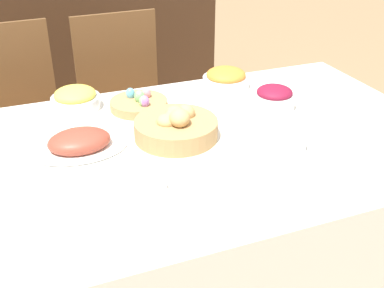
% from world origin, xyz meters
% --- Properties ---
extents(dining_table, '(1.84, 1.07, 0.73)m').
position_xyz_m(dining_table, '(0.00, 0.00, 0.36)').
color(dining_table, silver).
rests_on(dining_table, ground).
extents(chair_far_left, '(0.44, 0.44, 0.95)m').
position_xyz_m(chair_far_left, '(-0.52, 0.85, 0.51)').
color(chair_far_left, brown).
rests_on(chair_far_left, ground).
extents(chair_far_center, '(0.43, 0.43, 0.95)m').
position_xyz_m(chair_far_center, '(0.00, 0.85, 0.51)').
color(chair_far_center, brown).
rests_on(chair_far_center, ground).
extents(sideboard, '(1.43, 0.44, 1.00)m').
position_xyz_m(sideboard, '(0.13, 1.88, 0.50)').
color(sideboard, '#3D2616').
rests_on(sideboard, ground).
extents(bread_basket, '(0.29, 0.29, 0.12)m').
position_xyz_m(bread_basket, '(-0.01, 0.05, 0.77)').
color(bread_basket, '#AD8451').
rests_on(bread_basket, dining_table).
extents(egg_basket, '(0.22, 0.22, 0.08)m').
position_xyz_m(egg_basket, '(-0.06, 0.33, 0.75)').
color(egg_basket, '#AD8451').
rests_on(egg_basket, dining_table).
extents(ham_platter, '(0.32, 0.22, 0.07)m').
position_xyz_m(ham_platter, '(-0.33, 0.09, 0.75)').
color(ham_platter, white).
rests_on(ham_platter, dining_table).
extents(carrot_bowl, '(0.20, 0.20, 0.09)m').
position_xyz_m(carrot_bowl, '(0.34, 0.41, 0.77)').
color(carrot_bowl, white).
rests_on(carrot_bowl, dining_table).
extents(beet_salad_bowl, '(0.16, 0.16, 0.09)m').
position_xyz_m(beet_salad_bowl, '(0.42, 0.14, 0.77)').
color(beet_salad_bowl, white).
rests_on(beet_salad_bowl, dining_table).
extents(pineapple_bowl, '(0.19, 0.19, 0.09)m').
position_xyz_m(pineapple_bowl, '(-0.29, 0.42, 0.77)').
color(pineapple_bowl, silver).
rests_on(pineapple_bowl, dining_table).
extents(dinner_plate, '(0.24, 0.24, 0.01)m').
position_xyz_m(dinner_plate, '(0.07, -0.35, 0.73)').
color(dinner_plate, white).
rests_on(dinner_plate, dining_table).
extents(fork, '(0.02, 0.18, 0.00)m').
position_xyz_m(fork, '(-0.07, -0.35, 0.73)').
color(fork, silver).
rests_on(fork, dining_table).
extents(knife, '(0.02, 0.18, 0.00)m').
position_xyz_m(knife, '(0.22, -0.35, 0.73)').
color(knife, silver).
rests_on(knife, dining_table).
extents(spoon, '(0.02, 0.18, 0.00)m').
position_xyz_m(spoon, '(0.25, -0.35, 0.73)').
color(spoon, silver).
rests_on(spoon, dining_table).
extents(drinking_cup, '(0.08, 0.08, 0.07)m').
position_xyz_m(drinking_cup, '(0.31, -0.18, 0.76)').
color(drinking_cup, silver).
rests_on(drinking_cup, dining_table).
extents(butter_dish, '(0.13, 0.08, 0.03)m').
position_xyz_m(butter_dish, '(-0.21, -0.20, 0.74)').
color(butter_dish, white).
rests_on(butter_dish, dining_table).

